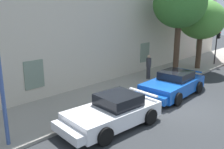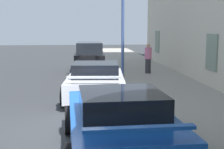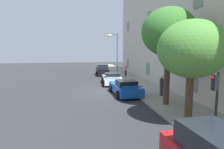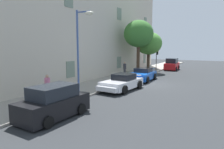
{
  "view_description": "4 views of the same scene",
  "coord_description": "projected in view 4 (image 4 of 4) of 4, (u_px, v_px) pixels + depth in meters",
  "views": [
    {
      "loc": [
        -10.88,
        -5.58,
        4.88
      ],
      "look_at": [
        -2.68,
        2.38,
        1.86
      ],
      "focal_mm": 39.23,
      "sensor_mm": 36.0,
      "label": 1
    },
    {
      "loc": [
        8.19,
        0.65,
        2.65
      ],
      "look_at": [
        0.58,
        1.38,
        1.53
      ],
      "focal_mm": 52.83,
      "sensor_mm": 36.0,
      "label": 2
    },
    {
      "loc": [
        18.13,
        -2.91,
        4.19
      ],
      "look_at": [
        -2.36,
        0.95,
        1.34
      ],
      "focal_mm": 31.02,
      "sensor_mm": 36.0,
      "label": 3
    },
    {
      "loc": [
        -18.95,
        -6.4,
        3.65
      ],
      "look_at": [
        -2.65,
        2.85,
        1.07
      ],
      "focal_mm": 32.27,
      "sensor_mm": 36.0,
      "label": 4
    }
  ],
  "objects": [
    {
      "name": "tree_midblock",
      "position": [
        139.0,
        34.0,
        25.58
      ],
      "size": [
        3.76,
        3.76,
        6.88
      ],
      "color": "#473323",
      "rests_on": "sidewalk"
    },
    {
      "name": "hatchback_parked",
      "position": [
        54.0,
        103.0,
        10.38
      ],
      "size": [
        3.89,
        1.99,
        1.71
      ],
      "color": "black",
      "rests_on": "ground"
    },
    {
      "name": "sidewalk",
      "position": [
        114.0,
        80.0,
        21.96
      ],
      "size": [
        60.0,
        3.82,
        0.14
      ],
      "primitive_type": "cube",
      "color": "gray",
      "rests_on": "ground"
    },
    {
      "name": "pedestrian_strolling",
      "position": [
        47.0,
        86.0,
        13.97
      ],
      "size": [
        0.53,
        0.53,
        1.62
      ],
      "color": "#333338",
      "rests_on": "sidewalk"
    },
    {
      "name": "sportscar_yellow_flank",
      "position": [
        142.0,
        75.0,
        21.73
      ],
      "size": [
        4.81,
        2.41,
        1.37
      ],
      "color": "#144CB2",
      "rests_on": "ground"
    },
    {
      "name": "street_lamp",
      "position": [
        82.0,
        38.0,
        13.8
      ],
      "size": [
        0.44,
        1.42,
        6.0
      ],
      "color": "#3F5999",
      "rests_on": "sidewalk"
    },
    {
      "name": "tree_near_kerb",
      "position": [
        149.0,
        44.0,
        28.4
      ],
      "size": [
        3.71,
        3.71,
        5.58
      ],
      "color": "#473323",
      "rests_on": "sidewalk"
    },
    {
      "name": "hatchback_distant",
      "position": [
        172.0,
        65.0,
        32.05
      ],
      "size": [
        3.89,
        2.04,
        1.86
      ],
      "color": "red",
      "rests_on": "ground"
    },
    {
      "name": "traffic_light",
      "position": [
        157.0,
        56.0,
        30.65
      ],
      "size": [
        0.22,
        0.36,
        3.08
      ],
      "color": "black",
      "rests_on": "sidewalk"
    },
    {
      "name": "ground_plane",
      "position": [
        150.0,
        84.0,
        19.96
      ],
      "size": [
        80.0,
        80.0,
        0.0
      ],
      "primitive_type": "plane",
      "color": "#2B2D30"
    },
    {
      "name": "sportscar_red_lead",
      "position": [
        121.0,
        83.0,
        17.05
      ],
      "size": [
        4.69,
        2.48,
        1.36
      ],
      "color": "white",
      "rests_on": "ground"
    },
    {
      "name": "pedestrian_admiring",
      "position": [
        125.0,
        69.0,
        24.46
      ],
      "size": [
        0.48,
        0.48,
        1.71
      ],
      "color": "#333338",
      "rests_on": "sidewalk"
    },
    {
      "name": "building_facade",
      "position": [
        85.0,
        19.0,
        22.87
      ],
      "size": [
        36.18,
        4.16,
        13.65
      ],
      "color": "beige",
      "rests_on": "ground"
    }
  ]
}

